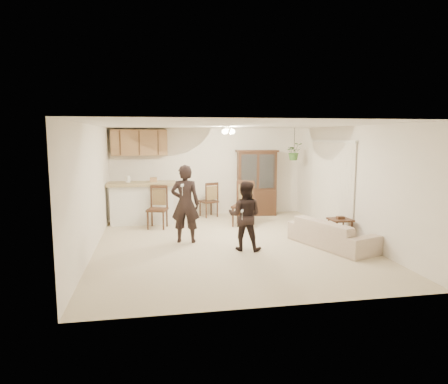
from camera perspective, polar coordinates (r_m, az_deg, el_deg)
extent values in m
plane|color=beige|center=(8.60, 0.67, -7.34)|extent=(6.50, 6.50, 0.00)
cube|color=white|center=(8.30, 0.70, 9.54)|extent=(5.50, 6.50, 0.02)
cube|color=white|center=(11.55, -2.36, 2.90)|extent=(5.50, 0.02, 2.50)
cube|color=white|center=(5.24, 7.40, -3.36)|extent=(5.50, 0.02, 2.50)
cube|color=white|center=(8.30, -18.32, 0.49)|extent=(0.02, 6.50, 2.50)
cube|color=white|center=(9.28, 17.61, 1.27)|extent=(0.02, 6.50, 2.50)
cube|color=white|center=(10.65, -11.58, -1.77)|extent=(1.60, 0.55, 1.00)
cube|color=tan|center=(10.57, -11.67, 1.17)|extent=(1.75, 0.70, 0.08)
cube|color=#895F3C|center=(11.22, -11.99, 6.93)|extent=(1.50, 0.34, 0.70)
imported|color=#316327|center=(11.24, 9.98, 5.71)|extent=(0.43, 0.37, 0.48)
cylinder|color=black|center=(11.23, 10.02, 7.36)|extent=(0.01, 0.01, 0.65)
imported|color=#F1E9C7|center=(8.57, 15.16, -5.17)|extent=(1.33, 2.01, 0.73)
imported|color=black|center=(8.55, -5.57, -1.30)|extent=(0.73, 0.56, 1.80)
imported|color=black|center=(7.99, 2.99, -3.57)|extent=(0.80, 0.72, 1.35)
cube|color=#332212|center=(11.64, 4.65, -1.47)|extent=(1.13, 0.52, 0.73)
cube|color=#332212|center=(11.52, 4.70, 3.03)|extent=(1.13, 0.47, 1.10)
cube|color=silver|center=(11.52, 4.70, 3.03)|extent=(0.95, 0.09, 0.96)
cube|color=#332212|center=(11.49, 4.73, 5.86)|extent=(1.22, 0.55, 0.06)
cube|color=#332212|center=(9.05, 16.28, -3.80)|extent=(0.47, 0.47, 0.04)
cube|color=#332212|center=(9.12, 16.20, -5.90)|extent=(0.40, 0.40, 0.03)
cube|color=#332212|center=(9.04, 16.29, -3.52)|extent=(0.17, 0.12, 0.05)
cube|color=#332212|center=(10.03, -9.51, -2.51)|extent=(0.57, 0.57, 0.05)
cube|color=olive|center=(9.98, -9.54, -0.91)|extent=(0.34, 0.13, 0.41)
cube|color=#332212|center=(9.94, -9.58, 0.60)|extent=(0.42, 0.15, 0.08)
cube|color=#332212|center=(10.15, 2.76, -2.06)|extent=(0.69, 0.69, 0.05)
cube|color=olive|center=(10.10, 2.77, -0.33)|extent=(0.35, 0.22, 0.44)
cube|color=#332212|center=(10.06, 2.78, 1.28)|extent=(0.43, 0.26, 0.09)
cube|color=#332212|center=(11.33, -2.21, -1.34)|extent=(0.57, 0.57, 0.05)
cube|color=olive|center=(11.29, -2.22, -0.01)|extent=(0.32, 0.15, 0.38)
cube|color=#332212|center=(11.26, -2.22, 1.24)|extent=(0.39, 0.18, 0.08)
cube|color=white|center=(8.11, -5.98, 0.96)|extent=(0.08, 0.15, 0.04)
cube|color=white|center=(7.64, 2.61, -2.73)|extent=(0.08, 0.13, 0.04)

